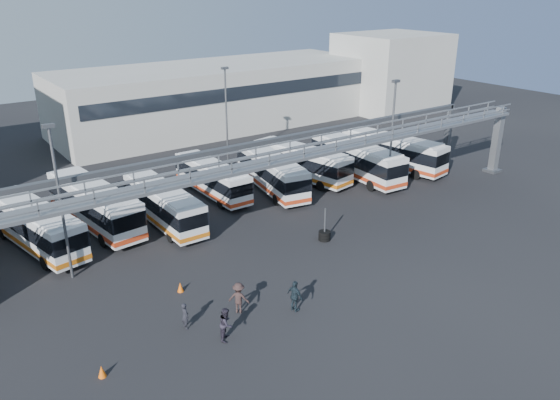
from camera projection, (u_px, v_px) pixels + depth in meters
ground at (339, 257)px, 38.14m from camera, size 140.00×140.00×0.00m
gantry at (290, 161)px, 40.53m from camera, size 51.40×5.15×7.10m
warehouse at (218, 96)px, 71.83m from camera, size 42.00×14.00×8.00m
building_right at (391, 72)px, 80.78m from camera, size 14.00×12.00×11.00m
light_pole_left at (60, 196)px, 33.41m from camera, size 0.70×0.35×10.21m
light_pole_mid at (392, 131)px, 47.78m from camera, size 0.70×0.35×10.21m
light_pole_back at (226, 112)px, 54.79m from camera, size 0.70×0.35×10.21m
bus_1 at (35, 225)px, 38.80m from camera, size 4.65×11.21×3.32m
bus_2 at (94, 204)px, 42.20m from camera, size 4.00×11.78×3.51m
bus_3 at (163, 204)px, 42.73m from camera, size 2.49×10.38×3.15m
bus_4 at (212, 177)px, 48.67m from camera, size 2.40×10.02×3.04m
bus_5 at (272, 171)px, 49.73m from camera, size 4.46×11.18×3.31m
bus_6 at (301, 162)px, 52.57m from camera, size 4.44×11.06×3.28m
bus_7 at (357, 159)px, 52.98m from camera, size 3.38×11.62×3.49m
bus_8 at (393, 151)px, 55.60m from camera, size 4.46×11.61×3.44m
pedestrian_a at (185, 316)px, 30.04m from camera, size 0.39×0.58×1.59m
pedestrian_b at (226, 324)px, 29.07m from camera, size 1.17×1.17×1.92m
pedestrian_c at (239, 298)px, 31.46m from camera, size 1.36×1.38×1.91m
pedestrian_d at (295, 296)px, 31.57m from camera, size 0.65×1.21×1.96m
cone_left at (102, 371)px, 26.48m from camera, size 0.44×0.44×0.64m
cone_right at (180, 287)px, 33.81m from camera, size 0.46×0.46×0.63m
tire_stack at (325, 235)px, 40.52m from camera, size 0.89×0.89×2.55m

